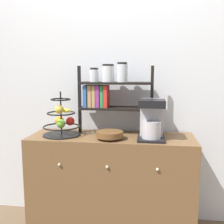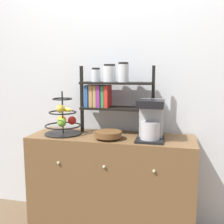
% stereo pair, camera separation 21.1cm
% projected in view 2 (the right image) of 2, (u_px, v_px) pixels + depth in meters
% --- Properties ---
extents(wall_back, '(7.00, 0.05, 2.60)m').
position_uv_depth(wall_back, '(119.00, 76.00, 2.33)').
color(wall_back, silver).
rests_on(wall_back, ground_plane).
extents(sideboard, '(1.34, 0.47, 0.82)m').
position_uv_depth(sideboard, '(111.00, 183.00, 2.20)').
color(sideboard, brown).
rests_on(sideboard, ground_plane).
extents(coffee_maker, '(0.21, 0.24, 0.31)m').
position_uv_depth(coffee_maker, '(151.00, 120.00, 2.00)').
color(coffee_maker, black).
rests_on(coffee_maker, sideboard).
extents(fruit_stand, '(0.31, 0.31, 0.36)m').
position_uv_depth(fruit_stand, '(63.00, 120.00, 2.19)').
color(fruit_stand, black).
rests_on(fruit_stand, sideboard).
extents(wooden_bowl, '(0.21, 0.21, 0.06)m').
position_uv_depth(wooden_bowl, '(108.00, 134.00, 2.04)').
color(wooden_bowl, brown).
rests_on(wooden_bowl, sideboard).
extents(shelf_hutch, '(0.64, 0.20, 0.60)m').
position_uv_depth(shelf_hutch, '(108.00, 90.00, 2.20)').
color(shelf_hutch, black).
rests_on(shelf_hutch, sideboard).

